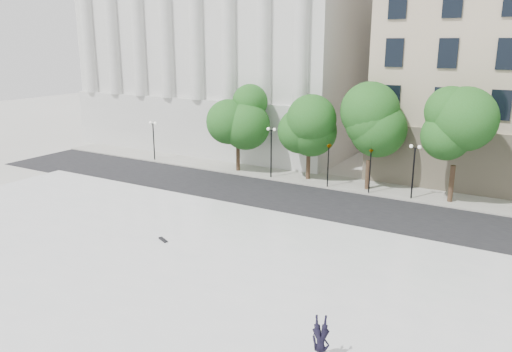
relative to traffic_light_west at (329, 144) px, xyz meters
The scene contains 10 objects.
ground 22.59m from the traffic_light_west, 90.72° to the right, with size 160.00×160.00×0.00m, color beige.
plaza 19.60m from the traffic_light_west, 90.83° to the right, with size 44.00×22.00×0.45m, color silver.
street 5.62m from the traffic_light_west, 93.73° to the right, with size 60.00×8.00×0.02m, color black.
far_sidewalk 3.96m from the traffic_light_west, 99.36° to the left, with size 60.00×4.00×0.12m, color #B1AEA3.
building_west 25.48m from the traffic_light_west, 136.72° to the left, with size 31.50×27.65×25.60m.
traffic_light_west is the anchor object (origin of this frame).
traffic_light_east 3.46m from the traffic_light_west, ahead, with size 0.81×1.57×4.12m.
skateboard 16.81m from the traffic_light_west, 102.23° to the right, with size 0.82×0.21×0.08m, color black.
street_trees 8.16m from the traffic_light_west, ahead, with size 33.26×5.16×7.88m.
lamp_posts 0.73m from the traffic_light_west, 67.56° to the left, with size 36.20×0.28×4.55m.
Camera 1 is at (14.96, -14.26, 11.55)m, focal length 35.00 mm.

